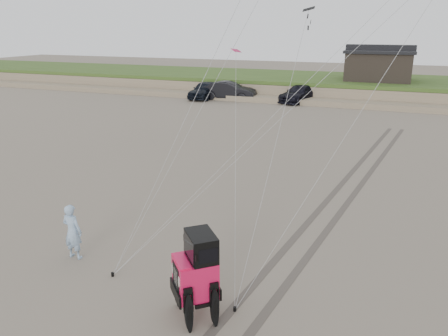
{
  "coord_description": "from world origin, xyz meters",
  "views": [
    {
      "loc": [
        3.62,
        -8.93,
        6.76
      ],
      "look_at": [
        -1.0,
        3.0,
        2.6
      ],
      "focal_mm": 35.0,
      "sensor_mm": 36.0,
      "label": 1
    }
  ],
  "objects_px": {
    "truck_a": "(205,90)",
    "truck_b": "(229,91)",
    "truck_c": "(300,94)",
    "man": "(73,232)",
    "cabin": "(379,64)",
    "jeep": "(195,284)"
  },
  "relations": [
    {
      "from": "truck_a",
      "to": "truck_b",
      "type": "distance_m",
      "value": 2.42
    },
    {
      "from": "truck_a",
      "to": "truck_b",
      "type": "height_order",
      "value": "truck_b"
    },
    {
      "from": "cabin",
      "to": "man",
      "type": "height_order",
      "value": "cabin"
    },
    {
      "from": "cabin",
      "to": "truck_a",
      "type": "bearing_deg",
      "value": -157.17
    },
    {
      "from": "truck_a",
      "to": "jeep",
      "type": "distance_m",
      "value": 33.86
    },
    {
      "from": "cabin",
      "to": "truck_c",
      "type": "height_order",
      "value": "cabin"
    },
    {
      "from": "man",
      "to": "jeep",
      "type": "bearing_deg",
      "value": 166.45
    },
    {
      "from": "truck_b",
      "to": "jeep",
      "type": "xyz_separation_m",
      "value": [
        10.88,
        -31.36,
        0.02
      ]
    },
    {
      "from": "truck_a",
      "to": "jeep",
      "type": "relative_size",
      "value": 1.03
    },
    {
      "from": "truck_b",
      "to": "truck_c",
      "type": "height_order",
      "value": "truck_b"
    },
    {
      "from": "truck_a",
      "to": "truck_c",
      "type": "relative_size",
      "value": 0.91
    },
    {
      "from": "cabin",
      "to": "truck_c",
      "type": "bearing_deg",
      "value": -140.76
    },
    {
      "from": "truck_b",
      "to": "truck_a",
      "type": "bearing_deg",
      "value": 90.96
    },
    {
      "from": "truck_c",
      "to": "man",
      "type": "height_order",
      "value": "man"
    },
    {
      "from": "truck_c",
      "to": "man",
      "type": "xyz_separation_m",
      "value": [
        -0.46,
        -31.19,
        0.1
      ]
    },
    {
      "from": "truck_b",
      "to": "truck_c",
      "type": "relative_size",
      "value": 0.97
    },
    {
      "from": "man",
      "to": "cabin",
      "type": "bearing_deg",
      "value": -99.4
    },
    {
      "from": "truck_a",
      "to": "man",
      "type": "distance_m",
      "value": 31.14
    },
    {
      "from": "cabin",
      "to": "truck_c",
      "type": "relative_size",
      "value": 1.19
    },
    {
      "from": "truck_b",
      "to": "man",
      "type": "distance_m",
      "value": 30.76
    },
    {
      "from": "truck_c",
      "to": "man",
      "type": "bearing_deg",
      "value": -72.37
    },
    {
      "from": "truck_c",
      "to": "truck_a",
      "type": "bearing_deg",
      "value": -153.56
    }
  ]
}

